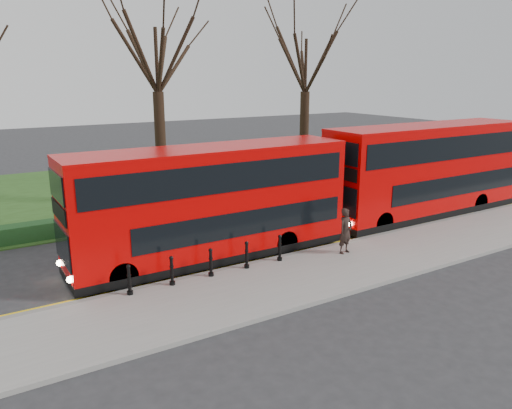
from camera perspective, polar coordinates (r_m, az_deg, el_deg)
ground at (r=19.74m, az=-5.36°, el=-6.88°), size 120.00×120.00×0.00m
pavement at (r=17.27m, az=-0.88°, el=-9.80°), size 60.00×4.00×0.15m
kerb at (r=18.88m, az=-4.00°, el=-7.63°), size 60.00×0.25×0.16m
grass_verge at (r=33.33m, az=-16.86°, el=1.53°), size 60.00×18.00×0.06m
hedge at (r=25.60m, az=-12.13°, el=-1.16°), size 60.00×0.90×0.80m
yellow_line_outer at (r=19.15m, az=-4.42°, el=-7.53°), size 60.00×0.10×0.01m
yellow_line_inner at (r=19.32m, az=-4.69°, el=-7.34°), size 60.00×0.10×0.01m
tree_mid at (r=28.39m, az=-11.33°, el=16.64°), size 7.35×7.35×11.49m
tree_right at (r=33.24m, az=5.72°, el=16.14°), size 7.17×7.17×11.20m
bollard_row at (r=18.13m, az=-5.18°, el=-6.67°), size 6.14×0.15×1.00m
bus_lead at (r=19.69m, az=-5.08°, el=0.04°), size 11.36×2.61×4.52m
bus_rear at (r=27.33m, az=18.96°, el=3.67°), size 11.95×2.74×4.76m
pedestrian at (r=20.54m, az=10.20°, el=-2.98°), size 0.75×0.56×1.87m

